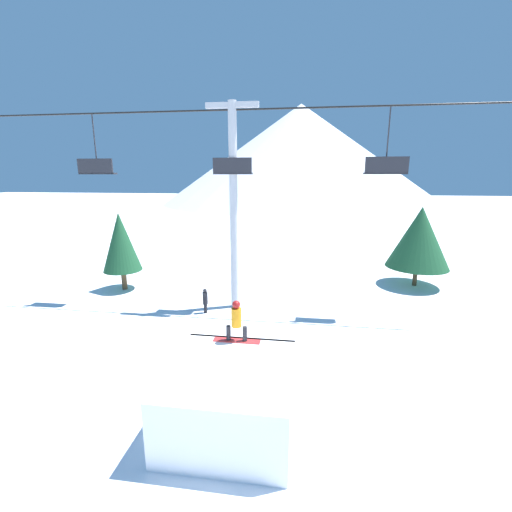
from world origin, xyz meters
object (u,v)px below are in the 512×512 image
(snow_ramp, at_px, (231,397))
(snowboarder, at_px, (236,321))
(distant_skier, at_px, (205,300))
(pine_tree_near, at_px, (121,242))

(snow_ramp, height_order, snowboarder, snowboarder)
(snowboarder, relative_size, distant_skier, 1.13)
(snowboarder, height_order, pine_tree_near, pine_tree_near)
(snow_ramp, height_order, distant_skier, snow_ramp)
(snow_ramp, height_order, pine_tree_near, pine_tree_near)
(snow_ramp, bearing_deg, distant_skier, 111.18)
(snow_ramp, distance_m, distant_skier, 7.85)
(snow_ramp, relative_size, distant_skier, 2.71)
(snowboarder, relative_size, pine_tree_near, 0.31)
(snow_ramp, xyz_separation_m, distant_skier, (-2.84, 7.32, -0.21))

